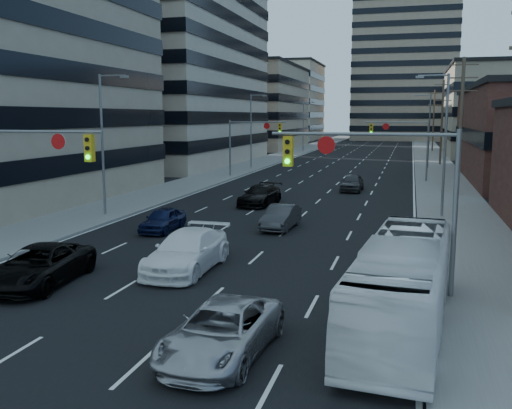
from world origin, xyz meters
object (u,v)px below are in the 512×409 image
at_px(silver_suv, 222,331).
at_px(sedan_blue, 163,220).
at_px(black_pickup, 39,266).
at_px(transit_bus, 403,284).
at_px(white_van, 187,251).

xyz_separation_m(silver_suv, sedan_blue, (-8.57, 15.13, -0.03)).
bearing_deg(black_pickup, silver_suv, -31.97).
height_order(black_pickup, sedan_blue, black_pickup).
bearing_deg(silver_suv, sedan_blue, 122.89).
bearing_deg(sedan_blue, transit_bus, -42.12).
xyz_separation_m(black_pickup, sedan_blue, (0.30, 10.72, -0.09)).
height_order(black_pickup, silver_suv, black_pickup).
height_order(white_van, transit_bus, transit_bus).
distance_m(white_van, sedan_blue, 8.55).
height_order(silver_suv, transit_bus, transit_bus).
bearing_deg(sedan_blue, black_pickup, -91.92).
bearing_deg(black_pickup, white_van, 30.29).
xyz_separation_m(silver_suv, transit_bus, (4.66, 3.30, 0.72)).
bearing_deg(silver_suv, black_pickup, 156.92).
height_order(black_pickup, white_van, white_van).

